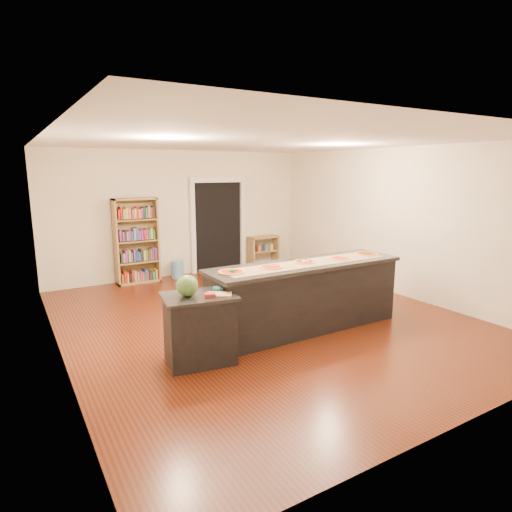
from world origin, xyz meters
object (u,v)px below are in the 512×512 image
side_counter (200,328)px  bookshelf (137,241)px  waste_bin (177,269)px  kitchen_island (305,296)px  low_shelf (263,251)px  watermelon (187,286)px

side_counter → bookshelf: bearing=93.3°
waste_bin → kitchen_island: bearing=-82.0°
waste_bin → low_shelf: bearing=1.4°
side_counter → kitchen_island: bearing=16.9°
low_shelf → kitchen_island: bearing=-113.4°
kitchen_island → bookshelf: bearing=109.1°
side_counter → watermelon: bearing=-179.7°
bookshelf → watermelon: bookshelf is taller
waste_bin → watermelon: size_ratio=1.51×
watermelon → bookshelf: bearing=82.5°
kitchen_island → side_counter: kitchen_island is taller
waste_bin → bookshelf: bearing=176.2°
kitchen_island → bookshelf: 4.26m
kitchen_island → side_counter: 1.85m
side_counter → bookshelf: (0.42, 4.26, 0.46)m
kitchen_island → bookshelf: size_ratio=1.71×
low_shelf → side_counter: bearing=-129.9°
low_shelf → watermelon: watermelon is taller
bookshelf → low_shelf: bookshelf is taller
side_counter → low_shelf: (3.57, 4.26, -0.06)m
side_counter → low_shelf: bearing=59.0°
side_counter → watermelon: (-0.14, 0.02, 0.56)m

